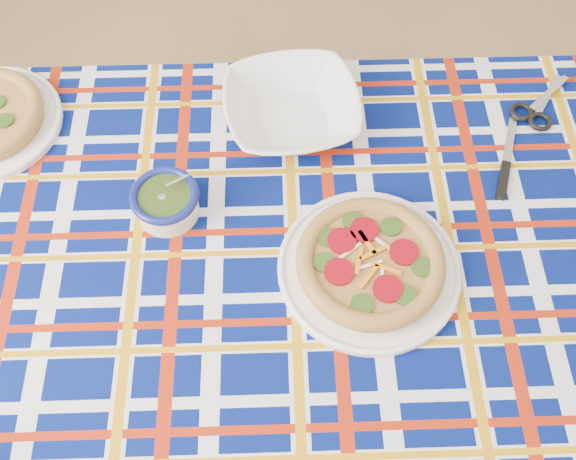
{
  "coord_description": "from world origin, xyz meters",
  "views": [
    {
      "loc": [
        -0.16,
        -0.4,
        1.73
      ],
      "look_at": [
        -0.14,
        0.17,
        0.77
      ],
      "focal_mm": 40.0,
      "sensor_mm": 36.0,
      "label": 1
    }
  ],
  "objects_px": {
    "dining_table": "(256,294)",
    "pesto_bowl": "(166,201)",
    "main_focaccia_plate": "(370,262)",
    "serving_bowl": "(292,110)"
  },
  "relations": [
    {
      "from": "pesto_bowl",
      "to": "serving_bowl",
      "type": "relative_size",
      "value": 0.47
    },
    {
      "from": "main_focaccia_plate",
      "to": "pesto_bowl",
      "type": "distance_m",
      "value": 0.37
    },
    {
      "from": "pesto_bowl",
      "to": "serving_bowl",
      "type": "height_order",
      "value": "pesto_bowl"
    },
    {
      "from": "dining_table",
      "to": "pesto_bowl",
      "type": "xyz_separation_m",
      "value": [
        -0.15,
        0.13,
        0.11
      ]
    },
    {
      "from": "dining_table",
      "to": "serving_bowl",
      "type": "height_order",
      "value": "serving_bowl"
    },
    {
      "from": "pesto_bowl",
      "to": "serving_bowl",
      "type": "bearing_deg",
      "value": 41.89
    },
    {
      "from": "pesto_bowl",
      "to": "dining_table",
      "type": "bearing_deg",
      "value": -41.12
    },
    {
      "from": "main_focaccia_plate",
      "to": "pesto_bowl",
      "type": "xyz_separation_m",
      "value": [
        -0.35,
        0.13,
        0.01
      ]
    },
    {
      "from": "dining_table",
      "to": "main_focaccia_plate",
      "type": "xyz_separation_m",
      "value": [
        0.2,
        0.0,
        0.11
      ]
    },
    {
      "from": "serving_bowl",
      "to": "main_focaccia_plate",
      "type": "bearing_deg",
      "value": -70.72
    }
  ]
}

